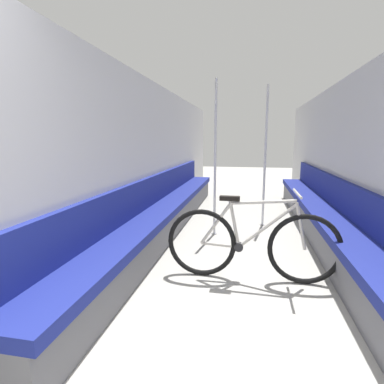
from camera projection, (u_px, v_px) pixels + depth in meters
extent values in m
cube|color=#B2B2B7|center=(146.00, 158.00, 4.42)|extent=(0.10, 10.49, 2.28)
cube|color=#B2B2B7|center=(354.00, 161.00, 3.89)|extent=(0.10, 10.49, 2.28)
cube|color=#5B5B60|center=(167.00, 220.00, 4.65)|extent=(0.40, 6.44, 0.36)
cube|color=navy|center=(167.00, 206.00, 4.61)|extent=(0.47, 6.44, 0.10)
cube|color=navy|center=(154.00, 189.00, 4.61)|extent=(0.07, 6.44, 0.42)
cube|color=#5B5B60|center=(323.00, 228.00, 4.23)|extent=(0.40, 6.44, 0.36)
cube|color=navy|center=(324.00, 213.00, 4.19)|extent=(0.47, 6.44, 0.10)
cube|color=navy|center=(341.00, 195.00, 4.11)|extent=(0.07, 6.44, 0.42)
torus|color=black|center=(202.00, 243.00, 3.11)|extent=(0.71, 0.05, 0.71)
torus|color=black|center=(305.00, 250.00, 2.92)|extent=(0.71, 0.05, 0.71)
cylinder|color=#B7B2A8|center=(220.00, 245.00, 3.08)|extent=(0.38, 0.03, 0.05)
cylinder|color=#B7B2A8|center=(215.00, 224.00, 3.05)|extent=(0.31, 0.03, 0.43)
cylinder|color=#B7B2A8|center=(234.00, 223.00, 3.01)|extent=(0.13, 0.03, 0.51)
cylinder|color=#B7B2A8|center=(267.00, 226.00, 2.95)|extent=(0.56, 0.03, 0.49)
cylinder|color=#B7B2A8|center=(262.00, 202.00, 2.92)|extent=(0.64, 0.03, 0.08)
cylinder|color=#B7B2A8|center=(301.00, 226.00, 2.89)|extent=(0.13, 0.03, 0.47)
cylinder|color=black|center=(239.00, 247.00, 3.04)|extent=(0.09, 0.06, 0.09)
cube|color=black|center=(230.00, 198.00, 2.98)|extent=(0.20, 0.07, 0.04)
cylinder|color=#B7B2A8|center=(297.00, 193.00, 2.84)|extent=(0.02, 0.46, 0.02)
cylinder|color=gray|center=(262.00, 225.00, 5.01)|extent=(0.08, 0.08, 0.01)
cylinder|color=silver|center=(265.00, 157.00, 4.82)|extent=(0.04, 0.04, 2.26)
cylinder|color=gray|center=(214.00, 234.00, 4.54)|extent=(0.08, 0.08, 0.01)
cylinder|color=silver|center=(215.00, 159.00, 4.35)|extent=(0.04, 0.04, 2.26)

